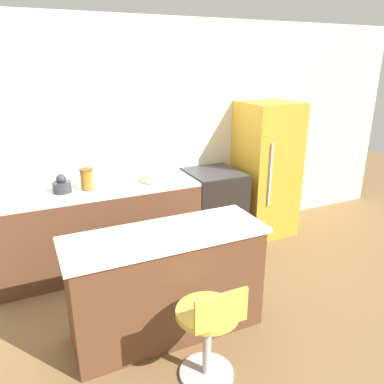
# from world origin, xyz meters

# --- Properties ---
(ground_plane) EXTENTS (14.00, 14.00, 0.00)m
(ground_plane) POSITION_xyz_m (0.00, 0.00, 0.00)
(ground_plane) COLOR brown
(wall_back) EXTENTS (8.00, 0.06, 2.60)m
(wall_back) POSITION_xyz_m (0.00, 0.71, 1.30)
(wall_back) COLOR beige
(wall_back) RESTS_ON ground_plane
(back_counter) EXTENTS (2.15, 0.66, 0.91)m
(back_counter) POSITION_xyz_m (-0.32, 0.35, 0.45)
(back_counter) COLOR brown
(back_counter) RESTS_ON ground_plane
(kitchen_island) EXTENTS (1.58, 0.56, 0.90)m
(kitchen_island) POSITION_xyz_m (-0.04, -0.95, 0.45)
(kitchen_island) COLOR brown
(kitchen_island) RESTS_ON ground_plane
(oven_range) EXTENTS (0.63, 0.67, 0.91)m
(oven_range) POSITION_xyz_m (1.08, 0.35, 0.45)
(oven_range) COLOR black
(oven_range) RESTS_ON ground_plane
(refrigerator) EXTENTS (0.66, 0.67, 1.68)m
(refrigerator) POSITION_xyz_m (1.83, 0.35, 0.84)
(refrigerator) COLOR gold
(refrigerator) RESTS_ON ground_plane
(stool_chair) EXTENTS (0.44, 0.44, 0.80)m
(stool_chair) POSITION_xyz_m (0.04, -1.54, 0.40)
(stool_chair) COLOR #B7B7BC
(stool_chair) RESTS_ON ground_plane
(kettle) EXTENTS (0.18, 0.18, 0.19)m
(kettle) POSITION_xyz_m (-0.64, 0.34, 0.98)
(kettle) COLOR #333338
(kettle) RESTS_ON back_counter
(mixing_bowl) EXTENTS (0.28, 0.28, 0.09)m
(mixing_bowl) POSITION_xyz_m (0.30, 0.34, 0.95)
(mixing_bowl) COLOR #C1B28E
(mixing_bowl) RESTS_ON back_counter
(canister_jar) EXTENTS (0.14, 0.14, 0.21)m
(canister_jar) POSITION_xyz_m (-0.39, 0.34, 1.01)
(canister_jar) COLOR #9E6623
(canister_jar) RESTS_ON back_counter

